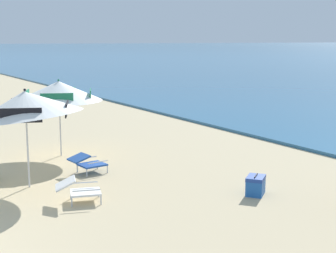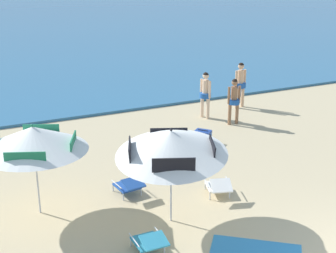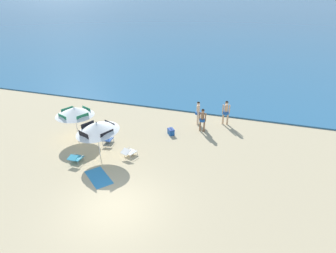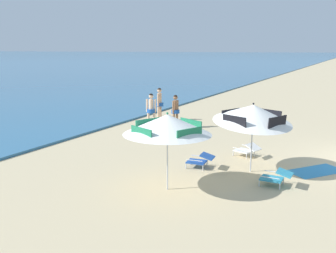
# 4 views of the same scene
# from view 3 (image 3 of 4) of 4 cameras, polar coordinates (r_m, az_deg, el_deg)

# --- Properties ---
(ground_plane) EXTENTS (800.00, 800.00, 0.00)m
(ground_plane) POSITION_cam_3_polar(r_m,az_deg,el_deg) (13.32, -10.55, -15.50)
(ground_plane) COLOR tan
(beach_umbrella_striped_main) EXTENTS (3.46, 3.46, 2.28)m
(beach_umbrella_striped_main) POSITION_cam_3_polar(r_m,az_deg,el_deg) (16.16, -14.01, -0.14)
(beach_umbrella_striped_main) COLOR silver
(beach_umbrella_striped_main) RESTS_ON ground
(beach_umbrella_striped_second) EXTENTS (2.94, 2.94, 2.16)m
(beach_umbrella_striped_second) POSITION_cam_3_polar(r_m,az_deg,el_deg) (18.76, -18.14, 2.89)
(beach_umbrella_striped_second) COLOR silver
(beach_umbrella_striped_second) RESTS_ON ground
(lounge_chair_under_umbrella) EXTENTS (0.59, 0.86, 0.49)m
(lounge_chair_under_umbrella) POSITION_cam_3_polar(r_m,az_deg,el_deg) (16.69, -17.94, -5.97)
(lounge_chair_under_umbrella) COLOR teal
(lounge_chair_under_umbrella) RESTS_ON ground
(lounge_chair_beside_umbrella) EXTENTS (0.64, 0.91, 0.50)m
(lounge_chair_beside_umbrella) POSITION_cam_3_polar(r_m,az_deg,el_deg) (18.21, -12.06, -2.45)
(lounge_chair_beside_umbrella) COLOR #1E4799
(lounge_chair_beside_umbrella) RESTS_ON ground
(lounge_chair_facing_sea) EXTENTS (0.78, 1.00, 0.52)m
(lounge_chair_facing_sea) POSITION_cam_3_polar(r_m,az_deg,el_deg) (16.61, -7.82, -5.03)
(lounge_chair_facing_sea) COLOR white
(lounge_chair_facing_sea) RESTS_ON ground
(person_standing_near_shore) EXTENTS (0.48, 0.40, 1.63)m
(person_standing_near_shore) POSITION_cam_3_polar(r_m,az_deg,el_deg) (19.16, 6.89, 1.61)
(person_standing_near_shore) COLOR #8C6042
(person_standing_near_shore) RESTS_ON ground
(person_standing_beside) EXTENTS (0.42, 0.49, 1.70)m
(person_standing_beside) POSITION_cam_3_polar(r_m,az_deg,el_deg) (20.18, 6.01, 3.05)
(person_standing_beside) COLOR beige
(person_standing_beside) RESTS_ON ground
(person_wading_in) EXTENTS (0.52, 0.43, 1.77)m
(person_wading_in) POSITION_cam_3_polar(r_m,az_deg,el_deg) (20.41, 11.48, 3.05)
(person_wading_in) COLOR #D8A87F
(person_wading_in) RESTS_ON ground
(cooler_box) EXTENTS (0.58, 0.60, 0.43)m
(cooler_box) POSITION_cam_3_polar(r_m,az_deg,el_deg) (18.90, 0.58, -1.02)
(cooler_box) COLOR #1E56A8
(cooler_box) RESTS_ON ground
(beach_towel) EXTENTS (1.97, 1.82, 0.01)m
(beach_towel) POSITION_cam_3_polar(r_m,az_deg,el_deg) (15.26, -13.66, -9.81)
(beach_towel) COLOR #3384BC
(beach_towel) RESTS_ON ground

